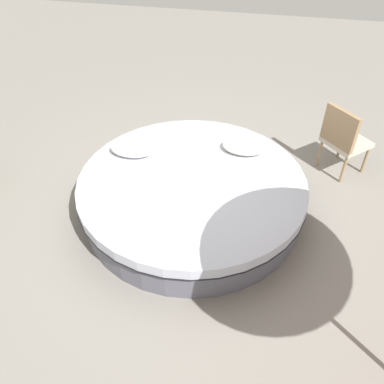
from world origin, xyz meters
The scene contains 5 objects.
ground_plane centered at (0.00, 0.00, 0.00)m, with size 16.00×16.00×0.00m, color gray.
round_bed centered at (0.00, 0.00, 0.25)m, with size 2.71×2.71×0.49m.
throw_pillow_0 centered at (-0.53, -0.71, 0.56)m, with size 0.55×0.38×0.14m, color silver.
throw_pillow_1 centered at (0.84, -0.34, 0.57)m, with size 0.54×0.31×0.16m, color white.
patio_chair centered at (-1.79, -1.19, 0.56)m, with size 0.72×0.72×0.98m.
Camera 1 is at (-0.74, 3.58, 3.45)m, focal length 37.49 mm.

